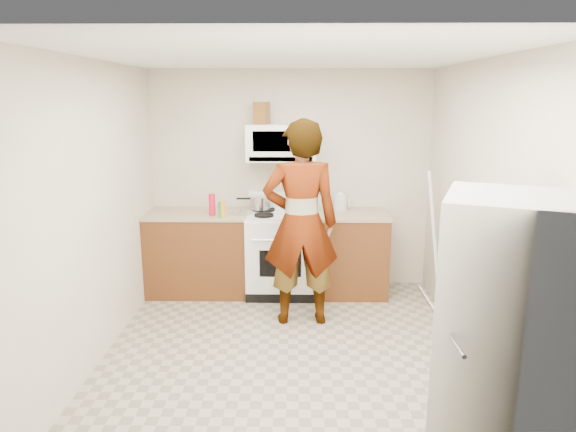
{
  "coord_description": "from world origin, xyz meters",
  "views": [
    {
      "loc": [
        0.06,
        -4.08,
        2.2
      ],
      "look_at": [
        -0.01,
        0.55,
        1.12
      ],
      "focal_mm": 32.0,
      "sensor_mm": 36.0,
      "label": 1
    }
  ],
  "objects_px": {
    "fridge": "(503,345)",
    "microwave": "(281,143)",
    "gas_range": "(281,251)",
    "saucepan": "(260,203)",
    "person": "(301,224)",
    "kettle": "(341,202)"
  },
  "relations": [
    {
      "from": "fridge",
      "to": "microwave",
      "type": "bearing_deg",
      "value": 134.76
    },
    {
      "from": "gas_range",
      "to": "saucepan",
      "type": "bearing_deg",
      "value": 149.72
    },
    {
      "from": "person",
      "to": "saucepan",
      "type": "bearing_deg",
      "value": -67.76
    },
    {
      "from": "microwave",
      "to": "person",
      "type": "distance_m",
      "value": 1.15
    },
    {
      "from": "gas_range",
      "to": "microwave",
      "type": "height_order",
      "value": "microwave"
    },
    {
      "from": "microwave",
      "to": "person",
      "type": "bearing_deg",
      "value": -76.67
    },
    {
      "from": "microwave",
      "to": "fridge",
      "type": "distance_m",
      "value": 3.44
    },
    {
      "from": "microwave",
      "to": "saucepan",
      "type": "xyz_separation_m",
      "value": [
        -0.24,
        0.01,
        -0.68
      ]
    },
    {
      "from": "gas_range",
      "to": "saucepan",
      "type": "height_order",
      "value": "gas_range"
    },
    {
      "from": "microwave",
      "to": "kettle",
      "type": "relative_size",
      "value": 4.3
    },
    {
      "from": "kettle",
      "to": "saucepan",
      "type": "bearing_deg",
      "value": -168.21
    },
    {
      "from": "gas_range",
      "to": "fridge",
      "type": "relative_size",
      "value": 0.66
    },
    {
      "from": "person",
      "to": "microwave",
      "type": "bearing_deg",
      "value": -80.86
    },
    {
      "from": "microwave",
      "to": "saucepan",
      "type": "bearing_deg",
      "value": 177.22
    },
    {
      "from": "person",
      "to": "fridge",
      "type": "relative_size",
      "value": 1.18
    },
    {
      "from": "kettle",
      "to": "gas_range",
      "type": "bearing_deg",
      "value": -156.02
    },
    {
      "from": "microwave",
      "to": "kettle",
      "type": "height_order",
      "value": "microwave"
    },
    {
      "from": "fridge",
      "to": "saucepan",
      "type": "xyz_separation_m",
      "value": [
        -1.56,
        3.07,
        0.17
      ]
    },
    {
      "from": "gas_range",
      "to": "person",
      "type": "height_order",
      "value": "person"
    },
    {
      "from": "microwave",
      "to": "fridge",
      "type": "height_order",
      "value": "microwave"
    },
    {
      "from": "microwave",
      "to": "saucepan",
      "type": "distance_m",
      "value": 0.72
    },
    {
      "from": "kettle",
      "to": "microwave",
      "type": "bearing_deg",
      "value": -166.6
    }
  ]
}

